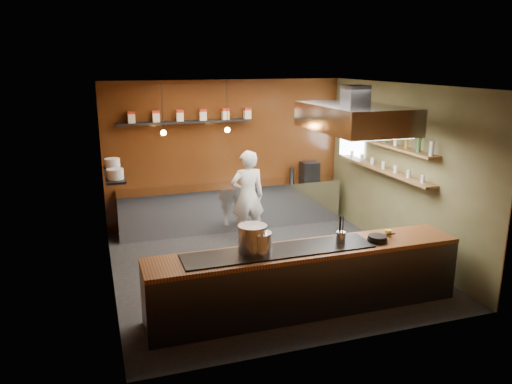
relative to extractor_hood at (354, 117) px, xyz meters
name	(u,v)px	position (x,y,z in m)	size (l,w,h in m)	color
floor	(267,266)	(-1.30, 0.40, -2.51)	(5.00, 5.00, 0.00)	black
back_wall	(227,153)	(-1.30, 2.90, -1.01)	(5.00, 5.00, 0.00)	#3B160A
left_wall	(107,193)	(-3.80, 0.40, -1.01)	(5.00, 5.00, 0.00)	#3B160A
right_wall	(401,170)	(1.20, 0.40, -1.01)	(5.00, 5.00, 0.00)	#4D4E2C
ceiling	(268,85)	(-1.30, 0.40, 0.49)	(5.00, 5.00, 0.00)	silver
window_pane	(352,134)	(1.15, 2.10, -0.61)	(1.00, 1.00, 0.00)	white
prep_counter	(232,206)	(-1.30, 2.57, -2.06)	(4.60, 0.65, 0.90)	silver
pass_counter	(306,279)	(-1.30, -1.20, -2.04)	(4.40, 0.72, 0.94)	#38383D
tin_shelf	(184,122)	(-2.20, 2.76, -0.31)	(2.60, 0.26, 0.04)	black
plate_shelf	(114,174)	(-3.64, 1.40, -0.96)	(0.30, 1.40, 0.04)	black
bottle_shelf_upper	(385,144)	(1.04, 0.70, -0.59)	(0.26, 2.80, 0.04)	brown
bottle_shelf_lower	(383,170)	(1.04, 0.70, -1.06)	(0.26, 2.80, 0.04)	brown
extractor_hood	(354,117)	(0.00, 0.00, 0.00)	(1.20, 2.00, 0.72)	#38383D
pendant_left	(163,130)	(-2.70, 2.10, -0.35)	(0.10, 0.10, 0.95)	black
pendant_right	(227,127)	(-1.50, 2.10, -0.35)	(0.10, 0.10, 0.95)	black
storage_tins	(191,115)	(-2.05, 2.76, -0.17)	(2.43, 0.13, 0.22)	beige
plate_stacks	(114,168)	(-3.64, 1.40, -0.86)	(0.26, 1.16, 0.16)	white
bottles	(385,136)	(1.04, 0.70, -0.45)	(0.06, 2.66, 0.24)	silver
wine_glasses	(383,165)	(1.04, 0.70, -0.97)	(0.07, 2.37, 0.13)	silver
stockpot_large	(253,239)	(-2.06, -1.16, -1.38)	(0.38, 0.38, 0.37)	silver
stockpot_small	(260,243)	(-1.98, -1.23, -1.42)	(0.30, 0.30, 0.28)	silver
utensil_crock	(341,237)	(-0.80, -1.21, -1.48)	(0.13, 0.13, 0.16)	#B2B5B9
frying_pan	(378,238)	(-0.27, -1.29, -1.53)	(0.45, 0.28, 0.07)	black
butter_jar	(388,233)	(0.00, -1.13, -1.54)	(0.10, 0.10, 0.09)	gold
espresso_machine	(310,170)	(0.46, 2.62, -1.43)	(0.36, 0.34, 0.36)	black
chef	(248,196)	(-1.23, 1.70, -1.62)	(0.64, 0.42, 1.76)	white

